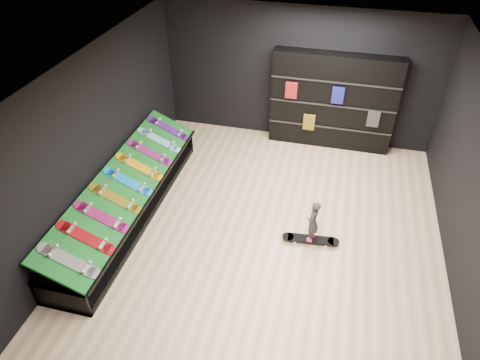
% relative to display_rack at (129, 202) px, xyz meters
% --- Properties ---
extents(floor, '(6.00, 7.00, 0.01)m').
position_rel_display_rack_xyz_m(floor, '(2.55, 0.00, -0.25)').
color(floor, beige).
rests_on(floor, ground).
extents(ceiling, '(6.00, 7.00, 0.01)m').
position_rel_display_rack_xyz_m(ceiling, '(2.55, 0.00, 2.75)').
color(ceiling, white).
rests_on(ceiling, ground).
extents(wall_back, '(6.00, 0.02, 3.00)m').
position_rel_display_rack_xyz_m(wall_back, '(2.55, 3.50, 1.25)').
color(wall_back, black).
rests_on(wall_back, ground).
extents(wall_left, '(0.02, 7.00, 3.00)m').
position_rel_display_rack_xyz_m(wall_left, '(-0.45, 0.00, 1.25)').
color(wall_left, black).
rests_on(wall_left, ground).
extents(wall_right, '(0.02, 7.00, 3.00)m').
position_rel_display_rack_xyz_m(wall_right, '(5.55, 0.00, 1.25)').
color(wall_right, black).
rests_on(wall_right, ground).
extents(display_rack, '(0.90, 4.50, 0.50)m').
position_rel_display_rack_xyz_m(display_rack, '(0.00, 0.00, 0.00)').
color(display_rack, black).
rests_on(display_rack, ground).
extents(turf_ramp, '(0.92, 4.50, 0.46)m').
position_rel_display_rack_xyz_m(turf_ramp, '(0.05, 0.00, 0.46)').
color(turf_ramp, '#0D5517').
rests_on(turf_ramp, display_rack).
extents(back_shelving, '(2.67, 0.31, 2.14)m').
position_rel_display_rack_xyz_m(back_shelving, '(3.34, 3.32, 0.82)').
color(back_shelving, black).
rests_on(back_shelving, ground).
extents(floor_skateboard, '(1.00, 0.31, 0.09)m').
position_rel_display_rack_xyz_m(floor_skateboard, '(3.34, 0.04, -0.21)').
color(floor_skateboard, black).
rests_on(floor_skateboard, ground).
extents(child, '(0.15, 0.20, 0.48)m').
position_rel_display_rack_xyz_m(child, '(3.34, 0.04, 0.08)').
color(child, black).
rests_on(child, floor_skateboard).
extents(display_board_0, '(0.93, 0.22, 0.50)m').
position_rel_display_rack_xyz_m(display_board_0, '(0.06, -1.90, 0.49)').
color(display_board_0, black).
rests_on(display_board_0, turf_ramp).
extents(display_board_1, '(0.93, 0.22, 0.50)m').
position_rel_display_rack_xyz_m(display_board_1, '(0.06, -1.42, 0.49)').
color(display_board_1, red).
rests_on(display_board_1, turf_ramp).
extents(display_board_2, '(0.93, 0.22, 0.50)m').
position_rel_display_rack_xyz_m(display_board_2, '(0.06, -0.95, 0.49)').
color(display_board_2, '#E5198C').
rests_on(display_board_2, turf_ramp).
extents(display_board_3, '(0.93, 0.22, 0.50)m').
position_rel_display_rack_xyz_m(display_board_3, '(0.06, -0.48, 0.49)').
color(display_board_3, yellow).
rests_on(display_board_3, turf_ramp).
extents(display_board_4, '(0.93, 0.22, 0.50)m').
position_rel_display_rack_xyz_m(display_board_4, '(0.06, 0.00, 0.49)').
color(display_board_4, blue).
rests_on(display_board_4, turf_ramp).
extents(display_board_5, '(0.93, 0.22, 0.50)m').
position_rel_display_rack_xyz_m(display_board_5, '(0.06, 0.48, 0.49)').
color(display_board_5, yellow).
rests_on(display_board_5, turf_ramp).
extents(display_board_6, '(0.93, 0.22, 0.50)m').
position_rel_display_rack_xyz_m(display_board_6, '(0.06, 0.95, 0.49)').
color(display_board_6, '#2626BF').
rests_on(display_board_6, turf_ramp).
extents(display_board_7, '(0.93, 0.22, 0.50)m').
position_rel_display_rack_xyz_m(display_board_7, '(0.06, 1.42, 0.49)').
color(display_board_7, '#0CB2E5').
rests_on(display_board_7, turf_ramp).
extents(display_board_8, '(0.93, 0.22, 0.50)m').
position_rel_display_rack_xyz_m(display_board_8, '(0.06, 1.90, 0.49)').
color(display_board_8, purple).
rests_on(display_board_8, turf_ramp).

